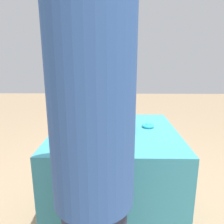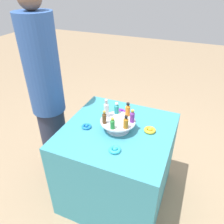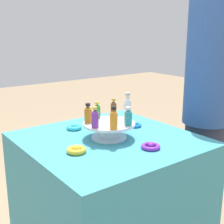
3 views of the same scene
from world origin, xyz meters
TOP-DOWN VIEW (x-y plane):
  - party_table at (0.00, 0.00)m, footprint 0.85×0.85m
  - display_stand at (0.00, 0.00)m, footprint 0.27×0.27m
  - bottle_brown at (-0.07, 0.08)m, footprint 0.03×0.03m
  - bottle_green at (-0.11, -0.00)m, footprint 0.03×0.03m
  - bottle_amber at (-0.06, -0.09)m, footprint 0.04×0.04m
  - bottle_purple at (0.03, -0.10)m, footprint 0.04×0.04m
  - bottle_orange at (0.10, -0.04)m, footprint 0.04×0.04m
  - bottle_teal at (0.10, 0.05)m, footprint 0.04×0.04m
  - bottle_clear at (0.02, 0.11)m, footprint 0.04×0.04m
  - ribbon_bow_blue at (-0.07, 0.24)m, footprint 0.08×0.08m
  - ribbon_bow_teal at (-0.24, -0.07)m, footprint 0.09×0.09m
  - ribbon_bow_gold at (0.07, -0.24)m, footprint 0.09×0.09m
  - ribbon_bow_purple at (0.24, 0.07)m, footprint 0.09×0.09m
  - person_figure at (0.07, 0.71)m, footprint 0.30×0.30m

SIDE VIEW (x-z plane):
  - party_table at x=0.00m, z-range 0.00..0.75m
  - ribbon_bow_blue at x=-0.07m, z-range 0.75..0.78m
  - ribbon_bow_purple at x=0.24m, z-range 0.75..0.78m
  - ribbon_bow_teal at x=-0.24m, z-range 0.75..0.78m
  - ribbon_bow_gold at x=0.07m, z-range 0.75..0.78m
  - display_stand at x=0.00m, z-range 0.76..0.85m
  - person_figure at x=0.07m, z-range 0.01..1.75m
  - bottle_green at x=-0.11m, z-range 0.83..0.92m
  - bottle_teal at x=0.10m, z-range 0.83..0.93m
  - bottle_amber at x=-0.06m, z-range 0.83..0.94m
  - bottle_brown at x=-0.07m, z-range 0.83..0.94m
  - bottle_purple at x=0.03m, z-range 0.83..0.94m
  - bottle_orange at x=0.10m, z-range 0.83..0.95m
  - bottle_clear at x=0.02m, z-range 0.83..0.98m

